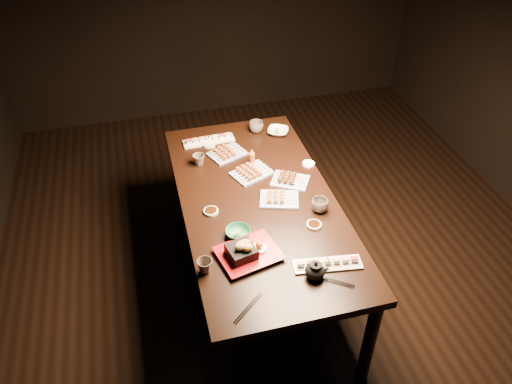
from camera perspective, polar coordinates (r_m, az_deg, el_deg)
ground at (r=3.51m, az=4.02°, el=-10.07°), size 5.00×5.00×0.00m
dining_table at (r=3.21m, az=0.23°, el=-6.04°), size 1.05×1.87×0.75m
sushi_platter_near at (r=2.59m, az=8.19°, el=-7.98°), size 0.36×0.15×0.04m
sushi_platter_far at (r=3.47m, az=-5.43°, el=6.06°), size 0.36×0.11×0.04m
yakitori_plate_center at (r=3.14m, az=-0.52°, el=2.49°), size 0.29×0.25×0.06m
yakitori_plate_right at (r=2.94m, az=2.68°, el=-0.55°), size 0.26×0.22×0.06m
yakitori_plate_left at (r=3.33m, az=-3.34°, el=4.70°), size 0.28×0.24×0.06m
tsukune_plate at (r=3.09m, az=3.94°, el=1.59°), size 0.27×0.25×0.06m
edamame_bowl_green at (r=2.72m, az=-2.10°, el=-4.68°), size 0.17×0.17×0.04m
edamame_bowl_cream at (r=3.55m, az=2.53°, el=6.94°), size 0.19×0.19×0.04m
tempura_tray at (r=2.58m, az=-0.86°, el=-6.43°), size 0.36×0.31×0.11m
teacup_near_left at (r=2.54m, az=-5.87°, el=-8.42°), size 0.10×0.10×0.07m
teacup_mid_right at (r=2.89m, az=7.32°, el=-1.51°), size 0.10×0.10×0.08m
teacup_far_left at (r=3.25m, az=-6.57°, el=3.67°), size 0.10×0.10×0.07m
teacup_far_right at (r=3.56m, az=0.02°, el=7.46°), size 0.10×0.10×0.08m
teapot at (r=2.51m, az=6.79°, el=-8.79°), size 0.14×0.14×0.10m
condiment_bottle at (r=3.21m, az=-0.47°, el=3.99°), size 0.05×0.05×0.12m
sauce_dish_west at (r=2.88m, az=-5.16°, el=-2.21°), size 0.09×0.09×0.02m
sauce_dish_east at (r=3.26m, az=6.02°, el=3.22°), size 0.09×0.09×0.01m
sauce_dish_se at (r=2.80m, az=6.65°, el=-3.75°), size 0.10×0.10×0.01m
sauce_dish_nw at (r=3.44m, az=-5.41°, el=5.45°), size 0.10×0.10×0.02m
chopsticks_near at (r=2.40m, az=-0.89°, el=-13.06°), size 0.18×0.15×0.01m
chopsticks_se at (r=2.53m, az=8.53°, el=-9.95°), size 0.21×0.15×0.01m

